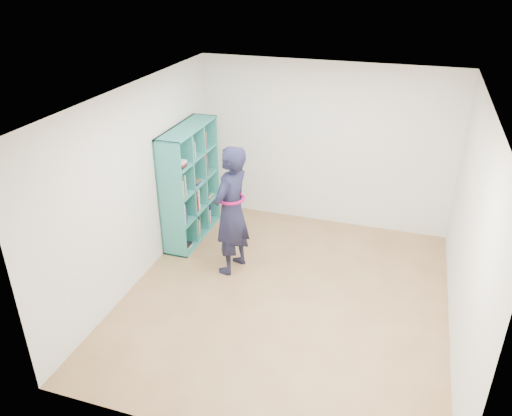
% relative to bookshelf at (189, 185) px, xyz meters
% --- Properties ---
extents(floor, '(4.50, 4.50, 0.00)m').
position_rel_bookshelf_xyz_m(floor, '(1.83, -1.12, -0.87)').
color(floor, brown).
rests_on(floor, ground).
extents(ceiling, '(4.50, 4.50, 0.00)m').
position_rel_bookshelf_xyz_m(ceiling, '(1.83, -1.12, 1.73)').
color(ceiling, white).
rests_on(ceiling, wall_back).
extents(wall_left, '(0.02, 4.50, 2.60)m').
position_rel_bookshelf_xyz_m(wall_left, '(-0.17, -1.12, 0.43)').
color(wall_left, silver).
rests_on(wall_left, floor).
extents(wall_right, '(0.02, 4.50, 2.60)m').
position_rel_bookshelf_xyz_m(wall_right, '(3.83, -1.12, 0.43)').
color(wall_right, silver).
rests_on(wall_right, floor).
extents(wall_back, '(4.00, 0.02, 2.60)m').
position_rel_bookshelf_xyz_m(wall_back, '(1.83, 1.13, 0.43)').
color(wall_back, silver).
rests_on(wall_back, floor).
extents(wall_front, '(4.00, 0.02, 2.60)m').
position_rel_bookshelf_xyz_m(wall_front, '(1.83, -3.37, 0.43)').
color(wall_front, silver).
rests_on(wall_front, floor).
extents(bookshelf, '(0.39, 1.33, 1.77)m').
position_rel_bookshelf_xyz_m(bookshelf, '(0.00, 0.00, 0.00)').
color(bookshelf, teal).
rests_on(bookshelf, floor).
extents(person, '(0.57, 0.74, 1.82)m').
position_rel_bookshelf_xyz_m(person, '(0.94, -0.70, 0.04)').
color(person, black).
rests_on(person, floor).
extents(smartphone, '(0.02, 0.09, 0.13)m').
position_rel_bookshelf_xyz_m(smartphone, '(0.83, -0.57, 0.16)').
color(smartphone, silver).
rests_on(smartphone, person).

